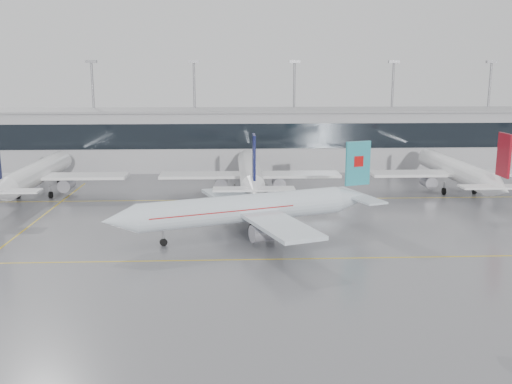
{
  "coord_description": "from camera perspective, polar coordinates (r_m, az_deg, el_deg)",
  "views": [
    {
      "loc": [
        -3.24,
        -59.17,
        19.95
      ],
      "look_at": [
        0.0,
        12.0,
        5.0
      ],
      "focal_mm": 40.0,
      "sensor_mm": 36.0,
      "label": 1
    }
  ],
  "objects": [
    {
      "name": "ground",
      "position": [
        62.53,
        0.5,
        -6.76
      ],
      "size": [
        320.0,
        320.0,
        0.0
      ],
      "primitive_type": "plane",
      "color": "slate",
      "rests_on": "ground"
    },
    {
      "name": "taxi_line_main",
      "position": [
        62.52,
        0.5,
        -6.75
      ],
      "size": [
        120.0,
        0.25,
        0.01
      ],
      "primitive_type": "cube",
      "color": "gold",
      "rests_on": "ground"
    },
    {
      "name": "taxi_line_north",
      "position": [
        91.43,
        -0.51,
        -0.75
      ],
      "size": [
        120.0,
        0.25,
        0.01
      ],
      "primitive_type": "cube",
      "color": "gold",
      "rests_on": "ground"
    },
    {
      "name": "taxi_line_cross",
      "position": [
        81.33,
        -21.76,
        -3.21
      ],
      "size": [
        0.25,
        60.0,
        0.01
      ],
      "primitive_type": "cube",
      "color": "gold",
      "rests_on": "ground"
    },
    {
      "name": "terminal",
      "position": [
        122.01,
        -1.07,
        5.28
      ],
      "size": [
        180.0,
        15.0,
        12.0
      ],
      "primitive_type": "cube",
      "color": "#A2A2A5",
      "rests_on": "ground"
    },
    {
      "name": "terminal_glass",
      "position": [
        114.35,
        -0.97,
        5.6
      ],
      "size": [
        180.0,
        0.2,
        5.0
      ],
      "primitive_type": "cube",
      "color": "black",
      "rests_on": "ground"
    },
    {
      "name": "terminal_roof",
      "position": [
        121.46,
        -1.08,
        8.19
      ],
      "size": [
        182.0,
        16.0,
        0.4
      ],
      "primitive_type": "cube",
      "color": "gray",
      "rests_on": "ground"
    },
    {
      "name": "light_masts",
      "position": [
        127.38,
        -1.16,
        8.88
      ],
      "size": [
        156.4,
        1.0,
        22.6
      ],
      "color": "gray",
      "rests_on": "ground"
    },
    {
      "name": "air_canada_jet",
      "position": [
        70.43,
        -0.31,
        -1.63
      ],
      "size": [
        34.85,
        28.27,
        11.16
      ],
      "rotation": [
        0.0,
        0.0,
        3.49
      ],
      "color": "silver",
      "rests_on": "ground"
    },
    {
      "name": "parked_jet_b",
      "position": [
        99.48,
        -21.19,
        1.65
      ],
      "size": [
        29.64,
        36.96,
        11.72
      ],
      "rotation": [
        0.0,
        0.0,
        1.57
      ],
      "color": "white",
      "rests_on": "ground"
    },
    {
      "name": "parked_jet_c",
      "position": [
        94.32,
        -0.6,
        1.94
      ],
      "size": [
        29.64,
        36.96,
        11.72
      ],
      "rotation": [
        0.0,
        0.0,
        1.57
      ],
      "color": "white",
      "rests_on": "ground"
    },
    {
      "name": "parked_jet_d",
      "position": [
        101.73,
        19.53,
        1.98
      ],
      "size": [
        29.64,
        36.96,
        11.72
      ],
      "rotation": [
        0.0,
        0.0,
        1.57
      ],
      "color": "white",
      "rests_on": "ground"
    }
  ]
}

